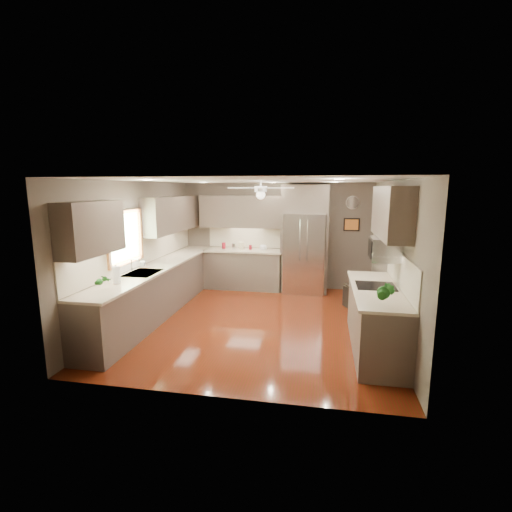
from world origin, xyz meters
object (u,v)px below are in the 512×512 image
(canister_c, at_px, (241,246))
(stool, at_px, (355,296))
(potted_plant_left, at_px, (102,280))
(bowl, at_px, (263,249))
(soap_bottle, at_px, (143,263))
(paper_towel, at_px, (116,275))
(refrigerator, at_px, (304,241))
(canister_d, at_px, (250,247))
(microwave, at_px, (384,249))
(canister_b, at_px, (234,246))
(canister_a, at_px, (224,246))
(potted_plant_right, at_px, (386,292))

(canister_c, height_order, stool, canister_c)
(potted_plant_left, bearing_deg, bowl, 66.83)
(soap_bottle, distance_m, paper_towel, 1.09)
(bowl, xyz_separation_m, refrigerator, (0.97, -0.08, 0.22))
(canister_d, height_order, microwave, microwave)
(canister_b, distance_m, soap_bottle, 2.62)
(microwave, distance_m, paper_towel, 4.07)
(bowl, bearing_deg, microwave, -50.51)
(canister_c, bearing_deg, refrigerator, -1.34)
(canister_b, height_order, stool, canister_b)
(canister_b, bearing_deg, microwave, -42.54)
(canister_a, relative_size, refrigerator, 0.06)
(canister_d, distance_m, stool, 2.70)
(stool, bearing_deg, canister_d, 155.38)
(canister_c, height_order, potted_plant_right, potted_plant_right)
(soap_bottle, distance_m, stool, 4.16)
(soap_bottle, relative_size, paper_towel, 0.65)
(canister_a, bearing_deg, stool, -19.97)
(canister_a, xyz_separation_m, potted_plant_left, (-0.72, -3.87, 0.07))
(soap_bottle, distance_m, potted_plant_right, 4.25)
(canister_d, bearing_deg, bowl, 7.35)
(canister_a, relative_size, potted_plant_left, 0.48)
(potted_plant_right, xyz_separation_m, microwave, (0.13, 1.14, 0.36))
(refrigerator, bearing_deg, potted_plant_left, -124.64)
(soap_bottle, bearing_deg, canister_b, 64.85)
(soap_bottle, relative_size, refrigerator, 0.08)
(canister_d, xyz_separation_m, microwave, (2.59, -2.75, 0.48))
(canister_d, relative_size, bowl, 0.54)
(soap_bottle, bearing_deg, bowl, 53.24)
(canister_b, relative_size, stool, 0.30)
(canister_d, height_order, bowl, canister_d)
(canister_d, distance_m, paper_towel, 3.73)
(soap_bottle, bearing_deg, paper_towel, -83.80)
(potted_plant_right, relative_size, refrigerator, 0.15)
(canister_a, xyz_separation_m, canister_b, (0.26, -0.02, -0.01))
(canister_b, distance_m, refrigerator, 1.67)
(canister_d, xyz_separation_m, paper_towel, (-1.39, -3.46, 0.08))
(canister_b, distance_m, stool, 3.06)
(canister_b, bearing_deg, potted_plant_left, -104.22)
(potted_plant_left, distance_m, bowl, 4.24)
(canister_c, xyz_separation_m, microwave, (2.81, -2.74, 0.45))
(canister_b, bearing_deg, canister_c, 0.41)
(canister_a, distance_m, canister_b, 0.26)
(stool, bearing_deg, canister_a, 160.03)
(canister_b, xyz_separation_m, paper_towel, (-1.00, -3.46, 0.07))
(microwave, bearing_deg, canister_a, 139.62)
(canister_c, relative_size, stool, 0.35)
(canister_c, relative_size, soap_bottle, 0.93)
(microwave, bearing_deg, soap_bottle, 174.85)
(bowl, xyz_separation_m, microwave, (2.30, -2.79, 0.52))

